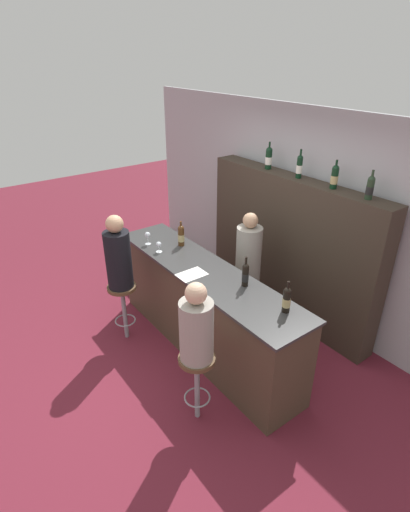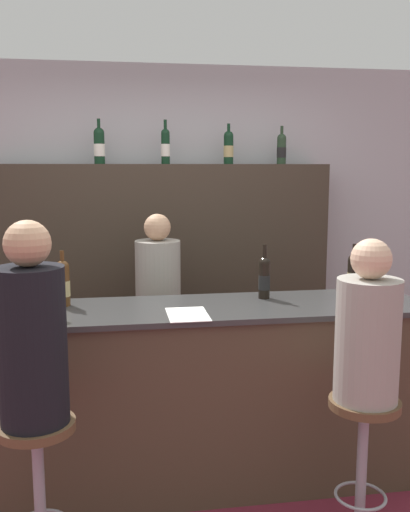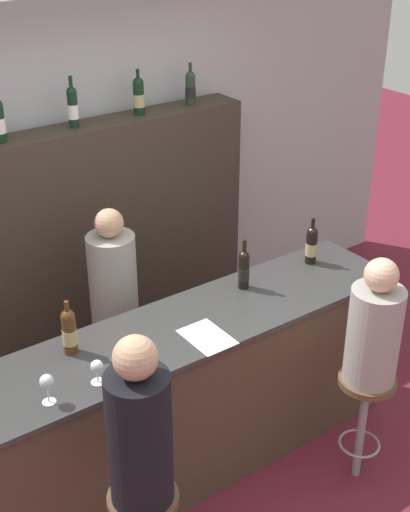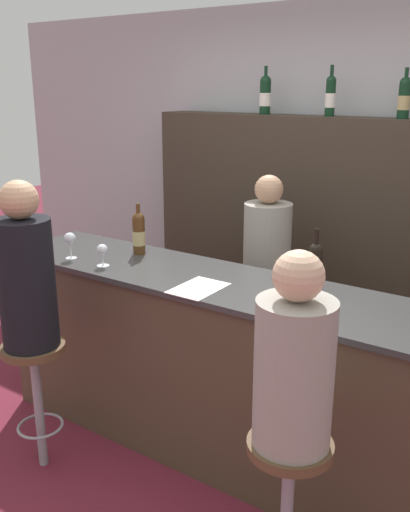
# 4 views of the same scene
# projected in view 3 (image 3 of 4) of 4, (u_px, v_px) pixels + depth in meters

# --- Properties ---
(ground_plane) EXTENTS (16.00, 16.00, 0.00)m
(ground_plane) POSITION_uv_depth(u_px,v_px,m) (217.00, 493.00, 4.24)
(ground_plane) COLOR maroon
(wall_back) EXTENTS (6.40, 0.05, 2.60)m
(wall_back) POSITION_uv_depth(u_px,v_px,m) (62.00, 194.00, 4.95)
(wall_back) COLOR #B2B2B7
(wall_back) RESTS_ON ground_plane
(bar_counter) EXTENTS (2.75, 0.62, 1.04)m
(bar_counter) POSITION_uv_depth(u_px,v_px,m) (189.00, 398.00, 4.20)
(bar_counter) COLOR #473828
(bar_counter) RESTS_ON ground_plane
(back_bar_cabinet) EXTENTS (2.58, 0.28, 1.83)m
(back_bar_cabinet) POSITION_uv_depth(u_px,v_px,m) (81.00, 255.00, 4.97)
(back_bar_cabinet) COLOR #382D23
(back_bar_cabinet) RESTS_ON ground_plane
(wine_bottle_counter_0) EXTENTS (0.08, 0.08, 0.31)m
(wine_bottle_counter_0) POSITION_uv_depth(u_px,v_px,m) (69.00, 331.00, 3.66)
(wine_bottle_counter_0) COLOR #4C2D14
(wine_bottle_counter_0) RESTS_ON bar_counter
(wine_bottle_counter_1) EXTENTS (0.07, 0.07, 0.32)m
(wine_bottle_counter_1) POSITION_uv_depth(u_px,v_px,m) (244.00, 269.00, 4.26)
(wine_bottle_counter_1) COLOR black
(wine_bottle_counter_1) RESTS_ON bar_counter
(wine_bottle_counter_2) EXTENTS (0.07, 0.07, 0.31)m
(wine_bottle_counter_2) POSITION_uv_depth(u_px,v_px,m) (311.00, 245.00, 4.54)
(wine_bottle_counter_2) COLOR black
(wine_bottle_counter_2) RESTS_ON bar_counter
(wine_bottle_backbar_1) EXTENTS (0.07, 0.07, 0.33)m
(wine_bottle_backbar_1) POSITION_uv_depth(u_px,v_px,m) (73.00, 107.00, 4.50)
(wine_bottle_backbar_1) COLOR black
(wine_bottle_backbar_1) RESTS_ON back_bar_cabinet
(wine_bottle_backbar_2) EXTENTS (0.08, 0.08, 0.31)m
(wine_bottle_backbar_2) POSITION_uv_depth(u_px,v_px,m) (139.00, 96.00, 4.75)
(wine_bottle_backbar_2) COLOR black
(wine_bottle_backbar_2) RESTS_ON back_bar_cabinet
(wine_bottle_backbar_3) EXTENTS (0.07, 0.07, 0.29)m
(wine_bottle_backbar_3) POSITION_uv_depth(u_px,v_px,m) (190.00, 88.00, 4.98)
(wine_bottle_backbar_3) COLOR #233823
(wine_bottle_backbar_3) RESTS_ON back_bar_cabinet
(wine_glass_0) EXTENTS (0.07, 0.07, 0.16)m
(wine_glass_0) POSITION_uv_depth(u_px,v_px,m) (47.00, 382.00, 3.31)
(wine_glass_0) COLOR silver
(wine_glass_0) RESTS_ON bar_counter
(wine_glass_1) EXTENTS (0.07, 0.07, 0.13)m
(wine_glass_1) POSITION_uv_depth(u_px,v_px,m) (97.00, 367.00, 3.46)
(wine_glass_1) COLOR silver
(wine_glass_1) RESTS_ON bar_counter
(tasting_menu) EXTENTS (0.21, 0.30, 0.00)m
(tasting_menu) POSITION_uv_depth(u_px,v_px,m) (207.00, 337.00, 3.84)
(tasting_menu) COLOR white
(tasting_menu) RESTS_ON bar_counter
(guest_seated_left) EXTENTS (0.29, 0.29, 0.87)m
(guest_seated_left) POSITION_uv_depth(u_px,v_px,m) (139.00, 430.00, 3.09)
(guest_seated_left) COLOR black
(guest_seated_left) RESTS_ON bar_stool_left
(bar_stool_right) EXTENTS (0.33, 0.33, 0.73)m
(bar_stool_right) POSITION_uv_depth(u_px,v_px,m) (365.00, 402.00, 4.12)
(bar_stool_right) COLOR gray
(bar_stool_right) RESTS_ON ground_plane
(guest_seated_right) EXTENTS (0.30, 0.30, 0.76)m
(guest_seated_right) POSITION_uv_depth(u_px,v_px,m) (374.00, 329.00, 3.88)
(guest_seated_right) COLOR gray
(guest_seated_right) RESTS_ON bar_stool_right
(bartender) EXTENTS (0.30, 0.30, 1.50)m
(bartender) POSITION_uv_depth(u_px,v_px,m) (116.00, 324.00, 4.60)
(bartender) COLOR gray
(bartender) RESTS_ON ground_plane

